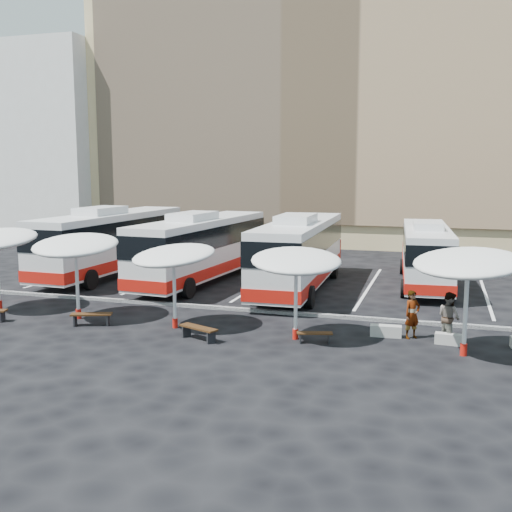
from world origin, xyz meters
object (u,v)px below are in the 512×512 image
(sunshade_2, at_px, (174,256))
(wood_bench_3, at_px, (315,335))
(wood_bench_1, at_px, (91,316))
(passenger_0, at_px, (412,315))
(wood_bench_2, at_px, (199,330))
(bus_0, at_px, (112,240))
(sunshade_3, at_px, (296,261))
(bus_2, at_px, (300,251))
(bus_1, at_px, (202,246))
(conc_bench_0, at_px, (386,331))
(sunshade_1, at_px, (76,245))
(conc_bench_1, at_px, (450,339))
(passenger_1, at_px, (450,317))
(sunshade_4, at_px, (468,263))
(bus_3, at_px, (426,252))

(sunshade_2, height_order, wood_bench_3, sunshade_2)
(wood_bench_1, bearing_deg, passenger_0, 8.89)
(wood_bench_2, relative_size, wood_bench_3, 1.24)
(bus_0, bearing_deg, wood_bench_2, -45.83)
(sunshade_3, bearing_deg, sunshade_2, 178.45)
(bus_2, distance_m, sunshade_2, 9.86)
(bus_1, xyz_separation_m, conc_bench_0, (11.15, -8.44, -1.86))
(sunshade_1, xyz_separation_m, conc_bench_1, (15.40, 0.73, -3.00))
(bus_1, height_order, wood_bench_2, bus_1)
(wood_bench_1, bearing_deg, conc_bench_1, 6.32)
(passenger_1, bearing_deg, sunshade_4, 156.04)
(bus_0, bearing_deg, wood_bench_1, -61.59)
(sunshade_4, bearing_deg, bus_0, 152.14)
(sunshade_3, relative_size, conc_bench_1, 3.98)
(conc_bench_0, relative_size, conc_bench_1, 1.09)
(sunshade_4, distance_m, wood_bench_2, 10.04)
(wood_bench_3, xyz_separation_m, conc_bench_1, (4.84, 1.30, -0.11))
(bus_2, xyz_separation_m, sunshade_2, (-3.03, -9.34, 0.88))
(conc_bench_1, xyz_separation_m, passenger_0, (-1.41, 0.43, 0.73))
(sunshade_2, relative_size, wood_bench_3, 3.22)
(conc_bench_0, bearing_deg, wood_bench_2, -159.11)
(wood_bench_1, xyz_separation_m, passenger_0, (12.80, 2.00, 0.54))
(sunshade_4, relative_size, passenger_1, 2.57)
(bus_3, bearing_deg, sunshade_1, -142.66)
(bus_1, height_order, conc_bench_0, bus_1)
(conc_bench_0, xyz_separation_m, passenger_0, (0.97, 0.05, 0.71))
(bus_3, relative_size, sunshade_2, 2.60)
(sunshade_4, xyz_separation_m, conc_bench_0, (-2.81, 1.63, -3.04))
(sunshade_2, xyz_separation_m, passenger_1, (10.69, 1.26, -2.04))
(sunshade_1, height_order, sunshade_4, sunshade_4)
(bus_3, xyz_separation_m, passenger_0, (-0.14, -11.33, -0.92))
(bus_0, distance_m, sunshade_2, 13.62)
(bus_2, bearing_deg, bus_0, 173.77)
(wood_bench_1, distance_m, conc_bench_0, 11.99)
(sunshade_1, relative_size, sunshade_4, 0.85)
(bus_0, xyz_separation_m, bus_2, (11.96, -0.91, -0.06))
(wood_bench_1, bearing_deg, sunshade_4, 1.26)
(bus_1, bearing_deg, wood_bench_1, -89.44)
(bus_1, relative_size, bus_3, 1.13)
(wood_bench_3, bearing_deg, conc_bench_0, 34.19)
(conc_bench_1, bearing_deg, bus_3, 96.16)
(sunshade_4, bearing_deg, bus_2, 129.97)
(bus_2, xyz_separation_m, bus_3, (6.45, 3.29, -0.25))
(wood_bench_2, distance_m, conc_bench_1, 9.41)
(wood_bench_3, height_order, conc_bench_1, same)
(sunshade_4, distance_m, wood_bench_1, 14.92)
(sunshade_3, bearing_deg, bus_0, 143.48)
(wood_bench_1, distance_m, wood_bench_3, 9.37)
(bus_3, distance_m, sunshade_4, 13.19)
(wood_bench_2, bearing_deg, wood_bench_1, 172.89)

